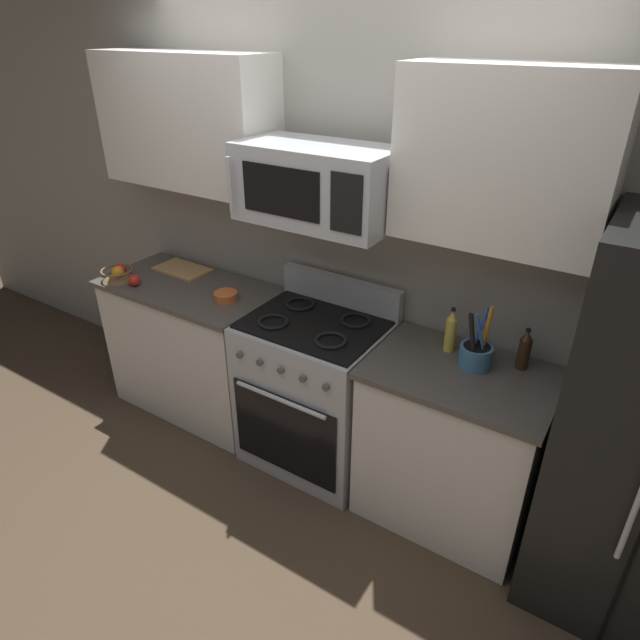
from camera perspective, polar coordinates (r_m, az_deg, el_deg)
The scene contains 15 objects.
ground_plane at distance 3.15m, azimuth -7.30°, elevation -20.10°, with size 16.00×16.00×0.00m, color #473828.
wall_back at distance 3.10m, azimuth 3.23°, elevation 8.64°, with size 8.00×0.10×2.60m, color #9E998E.
counter_left at distance 3.74m, azimuth -12.86°, elevation -2.73°, with size 1.13×0.61×0.91m.
range_oven at distance 3.21m, azimuth -0.52°, elevation -7.33°, with size 0.76×0.65×1.09m.
counter_right at distance 2.94m, azimuth 13.44°, elevation -12.57°, with size 0.88×0.61×0.91m.
microwave at distance 2.71m, azimuth -0.32°, elevation 13.94°, with size 0.78×0.44×0.37m.
upper_cabinets_left at distance 3.37m, azimuth -13.69°, elevation 19.43°, with size 1.12×0.34×0.72m.
upper_cabinets_right at distance 2.45m, azimuth 18.69°, elevation 15.56°, with size 0.87×0.34×0.72m.
utensil_crock at distance 2.69m, azimuth 15.91°, elevation -3.43°, with size 0.15×0.15×0.33m.
fruit_basket at distance 3.72m, azimuth -20.29°, elevation 4.59°, with size 0.20×0.20×0.10m.
apple_loose at distance 3.60m, azimuth -18.75°, elevation 3.94°, with size 0.07×0.07×0.07m, color red.
cutting_board at distance 3.75m, azimuth -14.15°, elevation 5.12°, with size 0.36×0.22×0.02m, color tan.
bottle_oil at distance 2.77m, azimuth 13.44°, elevation -1.13°, with size 0.05×0.05×0.24m.
bottle_soy at distance 2.74m, azimuth 20.50°, elevation -2.95°, with size 0.06×0.06×0.21m.
prep_bowl at distance 3.28m, azimuth -9.79°, elevation 2.49°, with size 0.14×0.14×0.05m.
Camera 1 is at (1.43, -1.53, 2.35)m, focal length 30.75 mm.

